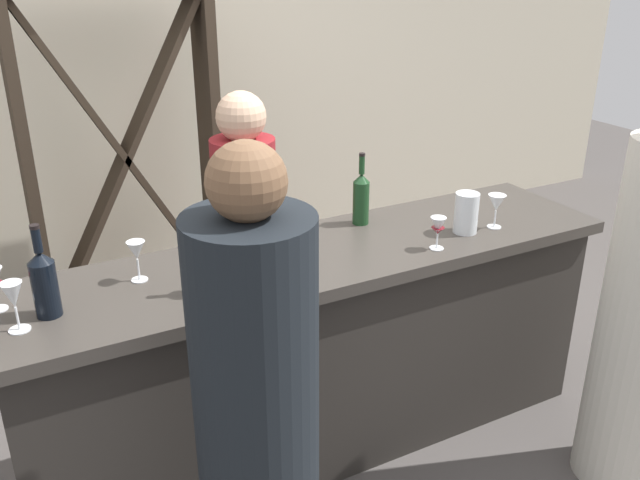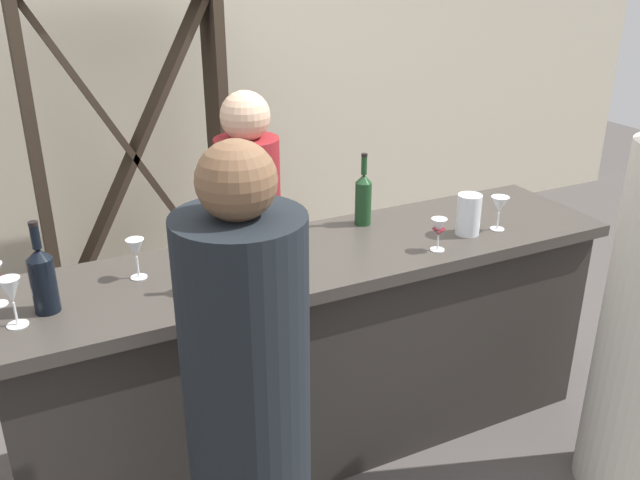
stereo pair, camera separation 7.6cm
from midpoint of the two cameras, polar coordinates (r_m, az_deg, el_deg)
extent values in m
plane|color=#4C4744|center=(3.17, 0.71, -16.41)|extent=(12.00, 12.00, 0.00)
cube|color=beige|center=(4.56, -12.26, 14.88)|extent=(8.00, 0.10, 2.80)
cube|color=#2A2723|center=(2.91, 0.76, -9.77)|extent=(2.42, 0.53, 0.88)
cube|color=#3D3833|center=(2.69, 0.81, -1.47)|extent=(2.50, 0.61, 0.05)
cube|color=#33281E|center=(3.98, -22.16, 5.67)|extent=(0.06, 0.28, 1.87)
cube|color=#33281E|center=(4.17, -7.95, 7.91)|extent=(0.06, 0.28, 1.87)
cube|color=#33281E|center=(4.38, -13.70, -4.59)|extent=(1.09, 0.28, 0.06)
cube|color=#33281E|center=(4.04, -14.91, 6.87)|extent=(1.00, 0.20, 1.77)
cube|color=#33281E|center=(4.04, -14.91, 6.87)|extent=(1.00, 0.20, 1.77)
cylinder|color=black|center=(2.37, -21.33, -3.57)|extent=(0.08, 0.08, 0.19)
cone|color=black|center=(2.32, -21.73, -1.08)|extent=(0.08, 0.08, 0.04)
cylinder|color=black|center=(2.30, -21.94, 0.24)|extent=(0.03, 0.03, 0.08)
cylinder|color=black|center=(2.29, -22.11, 1.29)|extent=(0.03, 0.03, 0.01)
cylinder|color=black|center=(2.36, -7.98, -2.23)|extent=(0.07, 0.07, 0.19)
cone|color=black|center=(2.32, -8.13, 0.26)|extent=(0.07, 0.07, 0.04)
cylinder|color=black|center=(2.29, -8.21, 1.57)|extent=(0.02, 0.02, 0.08)
cylinder|color=black|center=(2.28, -8.27, 2.62)|extent=(0.03, 0.03, 0.01)
cylinder|color=#193D1E|center=(2.93, 4.39, 3.08)|extent=(0.07, 0.07, 0.19)
cone|color=#193D1E|center=(2.89, 4.45, 5.17)|extent=(0.07, 0.07, 0.04)
cylinder|color=#193D1E|center=(2.87, 4.49, 6.26)|extent=(0.02, 0.02, 0.08)
cylinder|color=black|center=(2.86, 4.52, 7.13)|extent=(0.03, 0.03, 0.01)
cylinder|color=white|center=(2.33, -6.43, -5.02)|extent=(0.06, 0.06, 0.00)
cylinder|color=white|center=(2.31, -6.48, -4.06)|extent=(0.01, 0.01, 0.08)
cone|color=white|center=(2.27, -6.57, -2.25)|extent=(0.07, 0.07, 0.08)
cone|color=maroon|center=(2.29, -6.54, -2.91)|extent=(0.06, 0.06, 0.02)
cylinder|color=white|center=(2.74, 10.60, -0.81)|extent=(0.06, 0.06, 0.00)
cylinder|color=white|center=(2.72, 10.65, -0.18)|extent=(0.01, 0.01, 0.06)
cone|color=white|center=(2.70, 10.75, 1.08)|extent=(0.06, 0.06, 0.07)
cone|color=maroon|center=(2.71, 10.71, 0.66)|extent=(0.05, 0.05, 0.03)
cylinder|color=white|center=(3.00, 15.35, 0.90)|extent=(0.06, 0.06, 0.00)
cylinder|color=white|center=(2.98, 15.43, 1.59)|extent=(0.01, 0.01, 0.07)
cone|color=white|center=(2.96, 15.57, 2.88)|extent=(0.08, 0.08, 0.07)
cylinder|color=white|center=(2.36, -23.20, -6.57)|extent=(0.07, 0.07, 0.00)
cylinder|color=white|center=(2.34, -23.35, -5.69)|extent=(0.01, 0.01, 0.08)
cone|color=white|center=(2.30, -23.67, -3.92)|extent=(0.07, 0.07, 0.08)
cylinder|color=white|center=(2.55, -14.14, -3.05)|extent=(0.06, 0.06, 0.00)
cylinder|color=white|center=(2.53, -14.23, -2.20)|extent=(0.01, 0.01, 0.08)
cone|color=white|center=(2.50, -14.40, -0.67)|extent=(0.07, 0.07, 0.07)
cylinder|color=silver|center=(2.89, 13.11, 2.09)|extent=(0.10, 0.10, 0.17)
cylinder|color=black|center=(2.09, -4.88, -16.15)|extent=(0.46, 0.46, 1.40)
sphere|color=brown|center=(1.70, -5.78, 4.98)|extent=(0.21, 0.21, 0.21)
cylinder|color=maroon|center=(3.33, -5.12, -1.86)|extent=(0.37, 0.37, 1.24)
sphere|color=#D8AD8C|center=(3.09, -5.60, 10.33)|extent=(0.23, 0.23, 0.23)
camera|label=1|loc=(0.04, -89.18, 0.35)|focal=38.10mm
camera|label=2|loc=(0.04, 90.82, -0.35)|focal=38.10mm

